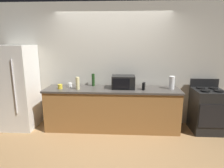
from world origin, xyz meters
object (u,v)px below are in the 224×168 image
Objects in this scene: bottle_wine at (93,80)px; mug_yellow at (60,87)px; paper_towel_roll at (172,83)px; cordless_phone at (144,86)px; stove_range at (207,110)px; bottle_hand_soap at (78,83)px; microwave at (123,82)px; mug_white at (70,85)px; refrigerator at (18,87)px.

mug_yellow is (-0.65, -0.31, -0.09)m from bottle_wine.
paper_towel_roll is 1.80× the size of cordless_phone.
bottle_hand_soap is (-2.71, -0.09, 0.57)m from stove_range.
mug_yellow is at bearing -174.71° from microwave.
cordless_phone is at bearing -4.37° from mug_white.
bottle_wine reaches higher than bottle_hand_soap.
paper_towel_roll is at bearing 3.06° from mug_yellow.
mug_yellow is at bearing -4.42° from refrigerator.
mug_yellow is at bearing -178.62° from stove_range.
stove_range is 2.77m from bottle_hand_soap.
bottle_wine is (-1.09, 0.29, 0.06)m from cordless_phone.
stove_range is 1.44m from cordless_phone.
cordless_phone reaches higher than mug_yellow.
paper_towel_roll reaches higher than mug_white.
stove_range is 11.05× the size of mug_white.
bottle_hand_soap is (-1.95, -0.14, -0.01)m from paper_towel_roll.
bottle_hand_soap is (-1.36, -0.04, 0.05)m from cordless_phone.
bottle_hand_soap is (-0.28, -0.33, -0.01)m from bottle_wine.
stove_range is 4.00× the size of paper_towel_roll.
mug_white is at bearing 178.68° from stove_range.
bottle_hand_soap is at bearing -162.57° from cordless_phone.
paper_towel_roll is 2.16m from mug_white.
bottle_wine is 0.43m from bottle_hand_soap.
stove_range is at bearing -5.64° from bottle_wine.
bottle_wine reaches higher than stove_range.
cordless_phone is at bearing 1.62° from bottle_hand_soap.
cordless_phone reaches higher than mug_white.
mug_white is at bearing -160.41° from bottle_wine.
cordless_phone is 0.59× the size of bottle_hand_soap.
microwave is 1.33m from mug_yellow.
cordless_phone is 0.55× the size of bottle_wine.
refrigerator is at bearing -178.80° from microwave.
refrigerator is at bearing 176.11° from bottle_hand_soap.
bottle_hand_soap reaches higher than cordless_phone.
refrigerator is at bearing -180.00° from stove_range.
bottle_wine is 0.52m from mug_white.
paper_towel_roll is at bearing 0.87° from refrigerator.
cordless_phone is at bearing -177.75° from stove_range.
bottle_wine reaches higher than microwave.
bottle_wine is 2.78× the size of mug_white.
bottle_wine is at bearing 163.98° from microwave.
stove_range reaches higher than cordless_phone.
refrigerator reaches higher than microwave.
bottle_wine reaches higher than mug_yellow.
refrigerator is 18.78× the size of mug_yellow.
bottle_hand_soap is 0.39m from mug_yellow.
microwave is at bearing -16.02° from bottle_wine.
stove_range is at bearing 18.06° from cordless_phone.
stove_range is (4.05, 0.00, -0.44)m from refrigerator.
cordless_phone is 1.36m from bottle_hand_soap.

